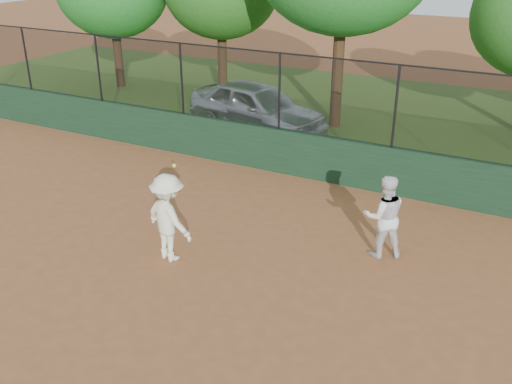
% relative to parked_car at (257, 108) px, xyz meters
% --- Properties ---
extents(ground, '(80.00, 80.00, 0.00)m').
position_rel_parked_car_xyz_m(ground, '(2.53, -8.69, -0.81)').
color(ground, brown).
rests_on(ground, ground).
extents(back_wall, '(26.00, 0.20, 1.20)m').
position_rel_parked_car_xyz_m(back_wall, '(2.53, -2.69, -0.21)').
color(back_wall, '#19371F').
rests_on(back_wall, ground).
extents(grass_strip, '(36.00, 12.00, 0.01)m').
position_rel_parked_car_xyz_m(grass_strip, '(2.53, 3.31, -0.81)').
color(grass_strip, '#335119').
rests_on(grass_strip, ground).
extents(parked_car, '(5.08, 3.01, 1.62)m').
position_rel_parked_car_xyz_m(parked_car, '(0.00, 0.00, 0.00)').
color(parked_car, silver).
rests_on(parked_car, ground).
extents(player_second, '(1.04, 0.97, 1.71)m').
position_rel_parked_car_xyz_m(player_second, '(5.73, -5.68, 0.04)').
color(player_second, white).
rests_on(player_second, ground).
extents(player_main, '(1.29, 0.95, 2.17)m').
position_rel_parked_car_xyz_m(player_main, '(2.07, -7.74, 0.08)').
color(player_main, white).
rests_on(player_main, ground).
extents(fence_assembly, '(26.00, 0.06, 2.00)m').
position_rel_parked_car_xyz_m(fence_assembly, '(2.51, -2.69, 1.42)').
color(fence_assembly, black).
rests_on(fence_assembly, back_wall).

